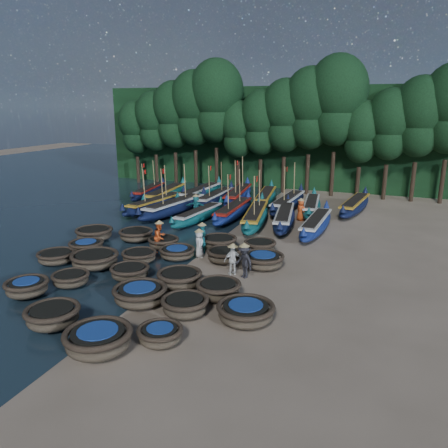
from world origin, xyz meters
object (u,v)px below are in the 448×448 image
(coracle_5, at_px, (27,287))
(coracle_7, at_px, (140,294))
(long_boat_12, at_px, (215,198))
(fisherman_6, at_px, (301,209))
(fisherman_5, at_px, (196,206))
(coracle_3, at_px, (98,339))
(coracle_22, at_px, (163,242))
(long_boat_3, at_px, (175,207))
(coracle_16, at_px, (139,256))
(coracle_6, at_px, (71,279))
(coracle_11, at_px, (95,259))
(long_boat_11, at_px, (200,193))
(long_boat_13, at_px, (238,195))
(coracle_18, at_px, (224,255))
(coracle_15, at_px, (86,246))
(coracle_24, at_px, (260,246))
(coracle_9, at_px, (246,312))
(long_boat_2, at_px, (156,204))
(fisherman_3, at_px, (244,261))
(coracle_19, at_px, (263,260))
(coracle_12, at_px, (130,272))
(long_boat_6, at_px, (255,217))
(coracle_10, at_px, (56,257))
(long_boat_5, at_px, (233,211))
(long_boat_8, at_px, (316,224))
(coracle_21, at_px, (136,235))
(long_boat_9, at_px, (149,192))
(long_boat_16, at_px, (311,206))
(long_boat_15, at_px, (288,203))
(coracle_13, at_px, (180,278))
(coracle_14, at_px, (219,289))
(long_boat_10, at_px, (166,194))
(coracle_23, at_px, (219,242))
(fisherman_4, at_px, (233,259))
(coracle_8, at_px, (185,305))
(long_boat_17, at_px, (355,205))
(long_boat_7, at_px, (284,218))
(fisherman_2, at_px, (160,236))
(coracle_20, at_px, (94,234))
(coracle_4, at_px, (160,334))
(coracle_2, at_px, (53,316))

(coracle_5, relative_size, coracle_7, 0.74)
(long_boat_12, relative_size, fisherman_6, 4.63)
(fisherman_6, bearing_deg, fisherman_5, 50.11)
(coracle_3, height_order, coracle_22, coracle_3)
(long_boat_3, xyz_separation_m, fisherman_6, (9.47, 1.54, 0.25))
(coracle_16, bearing_deg, coracle_6, -109.01)
(coracle_11, distance_m, long_boat_11, 17.72)
(coracle_7, bearing_deg, long_boat_13, 97.59)
(long_boat_12, bearing_deg, coracle_18, -65.47)
(coracle_15, height_order, fisherman_6, fisherman_6)
(coracle_16, bearing_deg, coracle_24, 33.95)
(coracle_9, xyz_separation_m, coracle_18, (-3.17, 5.98, -0.02))
(long_boat_2, relative_size, fisherman_3, 4.35)
(long_boat_13, xyz_separation_m, fisherman_3, (5.93, -16.39, 0.27))
(coracle_11, relative_size, coracle_19, 1.03)
(coracle_12, xyz_separation_m, long_boat_6, (2.74, 11.83, 0.20))
(coracle_10, distance_m, long_boat_6, 13.64)
(long_boat_5, relative_size, long_boat_8, 1.03)
(coracle_16, bearing_deg, coracle_5, -113.51)
(coracle_7, xyz_separation_m, coracle_21, (-4.99, 7.75, -0.06))
(coracle_9, height_order, long_boat_6, long_boat_6)
(coracle_9, relative_size, coracle_16, 1.37)
(fisherman_5, bearing_deg, long_boat_6, -8.96)
(long_boat_9, bearing_deg, long_boat_16, -10.59)
(coracle_9, height_order, coracle_11, coracle_11)
(coracle_22, xyz_separation_m, long_boat_15, (4.61, 12.42, 0.20))
(coracle_18, xyz_separation_m, long_boat_5, (-2.74, 9.24, 0.13))
(long_boat_3, height_order, long_boat_16, long_boat_3)
(coracle_13, bearing_deg, coracle_18, 79.54)
(coracle_24, distance_m, long_boat_16, 10.92)
(coracle_14, bearing_deg, coracle_12, 173.65)
(long_boat_5, distance_m, long_boat_10, 8.52)
(coracle_23, distance_m, fisherman_3, 4.52)
(coracle_11, height_order, long_boat_9, long_boat_9)
(long_boat_5, height_order, fisherman_4, long_boat_5)
(coracle_8, bearing_deg, coracle_12, 149.20)
(coracle_12, xyz_separation_m, long_boat_17, (8.99, 18.20, 0.17))
(coracle_16, distance_m, long_boat_7, 11.57)
(coracle_16, distance_m, fisherman_2, 2.13)
(long_boat_16, bearing_deg, long_boat_15, 163.93)
(coracle_21, relative_size, long_boat_15, 0.29)
(coracle_9, relative_size, long_boat_15, 0.32)
(coracle_20, bearing_deg, long_boat_7, 37.08)
(coracle_4, relative_size, long_boat_5, 0.20)
(coracle_8, bearing_deg, long_boat_10, 120.06)
(coracle_6, height_order, coracle_11, coracle_11)
(coracle_2, height_order, fisherman_5, fisherman_5)
(coracle_8, xyz_separation_m, long_boat_2, (-10.04, 15.58, 0.12))
(coracle_18, xyz_separation_m, coracle_19, (2.16, -0.03, 0.00))
(coracle_13, distance_m, long_boat_5, 13.26)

